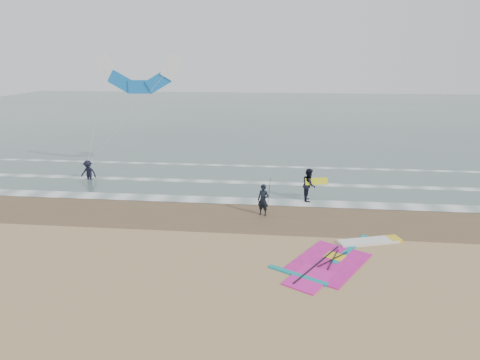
# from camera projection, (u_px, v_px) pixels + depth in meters

# --- Properties ---
(ground) EXTENTS (120.00, 120.00, 0.00)m
(ground) POSITION_uv_depth(u_px,v_px,m) (252.00, 270.00, 16.64)
(ground) COLOR tan
(ground) RESTS_ON ground
(sea_water) EXTENTS (120.00, 80.00, 0.02)m
(sea_water) POSITION_uv_depth(u_px,v_px,m) (279.00, 114.00, 62.51)
(sea_water) COLOR #47605E
(sea_water) RESTS_ON ground
(wet_sand_band) EXTENTS (120.00, 5.00, 0.01)m
(wet_sand_band) POSITION_uv_depth(u_px,v_px,m) (262.00, 216.00, 22.37)
(wet_sand_band) COLOR brown
(wet_sand_band) RESTS_ON ground
(foam_waterline) EXTENTS (120.00, 9.15, 0.02)m
(foam_waterline) POSITION_uv_depth(u_px,v_px,m) (266.00, 190.00, 26.61)
(foam_waterline) COLOR white
(foam_waterline) RESTS_ON ground
(windsurf_rig) EXTENTS (5.89, 5.57, 0.14)m
(windsurf_rig) POSITION_uv_depth(u_px,v_px,m) (341.00, 257.00, 17.67)
(windsurf_rig) COLOR white
(windsurf_rig) RESTS_ON ground
(person_standing) EXTENTS (0.72, 0.61, 1.68)m
(person_standing) POSITION_uv_depth(u_px,v_px,m) (263.00, 200.00, 22.22)
(person_standing) COLOR black
(person_standing) RESTS_ON ground
(person_walking) EXTENTS (0.73, 0.93, 1.90)m
(person_walking) POSITION_uv_depth(u_px,v_px,m) (309.00, 185.00, 24.49)
(person_walking) COLOR black
(person_walking) RESTS_ON ground
(person_wading) EXTENTS (1.15, 0.72, 1.70)m
(person_wading) POSITION_uv_depth(u_px,v_px,m) (88.00, 168.00, 28.72)
(person_wading) COLOR black
(person_wading) RESTS_ON ground
(held_pole) EXTENTS (0.17, 0.86, 1.82)m
(held_pole) POSITION_uv_depth(u_px,v_px,m) (269.00, 193.00, 22.08)
(held_pole) COLOR black
(held_pole) RESTS_ON ground
(carried_kiteboard) EXTENTS (1.30, 0.51, 0.39)m
(carried_kiteboard) POSITION_uv_depth(u_px,v_px,m) (316.00, 181.00, 24.29)
(carried_kiteboard) COLOR yellow
(carried_kiteboard) RESTS_ON ground
(surf_kite) EXTENTS (6.27, 2.23, 7.15)m
(surf_kite) POSITION_uv_depth(u_px,v_px,m) (139.00, 77.00, 28.76)
(surf_kite) COLOR white
(surf_kite) RESTS_ON ground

